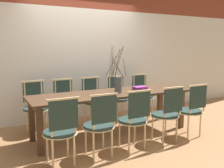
# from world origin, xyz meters

# --- Properties ---
(ground_plane) EXTENTS (16.00, 16.00, 0.00)m
(ground_plane) POSITION_xyz_m (0.00, 0.00, 0.00)
(ground_plane) COLOR #9E7047
(wall_rear) EXTENTS (12.00, 0.06, 3.20)m
(wall_rear) POSITION_xyz_m (0.00, 1.30, 1.60)
(wall_rear) COLOR silver
(wall_rear) RESTS_ON ground_plane
(dining_table) EXTENTS (2.86, 0.84, 0.75)m
(dining_table) POSITION_xyz_m (0.00, 0.00, 0.66)
(dining_table) COLOR #4C3321
(dining_table) RESTS_ON ground_plane
(chair_near_leftend) EXTENTS (0.45, 0.45, 0.93)m
(chair_near_leftend) POSITION_xyz_m (-1.15, -0.76, 0.50)
(chair_near_leftend) COLOR #233833
(chair_near_leftend) RESTS_ON ground_plane
(chair_near_left) EXTENTS (0.45, 0.45, 0.93)m
(chair_near_left) POSITION_xyz_m (-0.59, -0.76, 0.50)
(chair_near_left) COLOR #233833
(chair_near_left) RESTS_ON ground_plane
(chair_near_center) EXTENTS (0.45, 0.45, 0.93)m
(chair_near_center) POSITION_xyz_m (-0.03, -0.76, 0.50)
(chair_near_center) COLOR #233833
(chair_near_center) RESTS_ON ground_plane
(chair_near_right) EXTENTS (0.45, 0.45, 0.93)m
(chair_near_right) POSITION_xyz_m (0.60, -0.76, 0.50)
(chair_near_right) COLOR #233833
(chair_near_right) RESTS_ON ground_plane
(chair_near_rightend) EXTENTS (0.45, 0.45, 0.93)m
(chair_near_rightend) POSITION_xyz_m (1.13, -0.76, 0.50)
(chair_near_rightend) COLOR #233833
(chair_near_rightend) RESTS_ON ground_plane
(chair_far_leftend) EXTENTS (0.45, 0.45, 0.93)m
(chair_far_leftend) POSITION_xyz_m (-1.17, 0.76, 0.50)
(chair_far_leftend) COLOR #233833
(chair_far_leftend) RESTS_ON ground_plane
(chair_far_left) EXTENTS (0.45, 0.45, 0.93)m
(chair_far_left) POSITION_xyz_m (-0.61, 0.76, 0.50)
(chair_far_left) COLOR #233833
(chair_far_left) RESTS_ON ground_plane
(chair_far_center) EXTENTS (0.45, 0.45, 0.93)m
(chair_far_center) POSITION_xyz_m (-0.03, 0.76, 0.50)
(chair_far_center) COLOR #233833
(chair_far_center) RESTS_ON ground_plane
(chair_far_right) EXTENTS (0.45, 0.45, 0.93)m
(chair_far_right) POSITION_xyz_m (0.57, 0.76, 0.50)
(chair_far_right) COLOR #233833
(chair_far_right) RESTS_ON ground_plane
(chair_far_rightend) EXTENTS (0.45, 0.45, 0.93)m
(chair_far_rightend) POSITION_xyz_m (1.18, 0.76, 0.50)
(chair_far_rightend) COLOR #233833
(chair_far_rightend) RESTS_ON ground_plane
(vase_centerpiece) EXTENTS (0.35, 0.35, 0.82)m
(vase_centerpiece) POSITION_xyz_m (0.09, -0.06, 0.91)
(vase_centerpiece) COLOR #4C5156
(vase_centerpiece) RESTS_ON dining_table
(book_stack) EXTENTS (0.26, 0.22, 0.05)m
(book_stack) POSITION_xyz_m (0.63, 0.06, 0.78)
(book_stack) COLOR #842D8C
(book_stack) RESTS_ON dining_table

